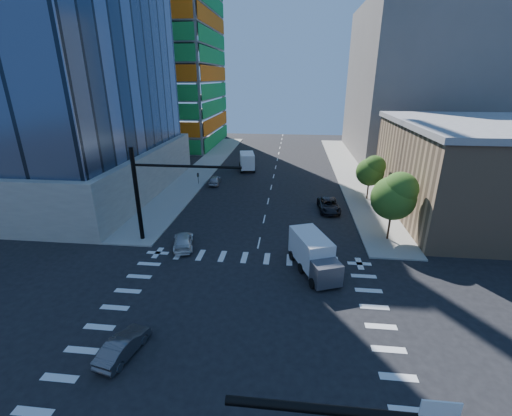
# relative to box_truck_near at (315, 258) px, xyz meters

# --- Properties ---
(ground) EXTENTS (160.00, 160.00, 0.00)m
(ground) POSITION_rel_box_truck_near_xyz_m (-5.02, -7.22, -1.30)
(ground) COLOR black
(ground) RESTS_ON ground
(road_markings) EXTENTS (20.00, 20.00, 0.01)m
(road_markings) POSITION_rel_box_truck_near_xyz_m (-5.02, -7.22, -1.29)
(road_markings) COLOR silver
(road_markings) RESTS_ON ground
(sidewalk_ne) EXTENTS (5.00, 60.00, 0.15)m
(sidewalk_ne) POSITION_rel_box_truck_near_xyz_m (7.48, 32.78, -1.22)
(sidewalk_ne) COLOR gray
(sidewalk_ne) RESTS_ON ground
(sidewalk_nw) EXTENTS (5.00, 60.00, 0.15)m
(sidewalk_nw) POSITION_rel_box_truck_near_xyz_m (-17.52, 32.78, -1.22)
(sidewalk_nw) COLOR gray
(sidewalk_nw) RESTS_ON ground
(construction_building) EXTENTS (25.16, 34.50, 70.60)m
(construction_building) POSITION_rel_box_truck_near_xyz_m (-32.44, 54.71, 23.32)
(construction_building) COLOR slate
(construction_building) RESTS_ON ground
(commercial_building) EXTENTS (20.50, 22.50, 10.60)m
(commercial_building) POSITION_rel_box_truck_near_xyz_m (19.98, 14.78, 4.02)
(commercial_building) COLOR #957556
(commercial_building) RESTS_ON ground
(bg_building_ne) EXTENTS (24.00, 30.00, 28.00)m
(bg_building_ne) POSITION_rel_box_truck_near_xyz_m (21.98, 47.78, 12.70)
(bg_building_ne) COLOR #68615D
(bg_building_ne) RESTS_ON ground
(signal_mast_nw) EXTENTS (10.20, 0.40, 9.00)m
(signal_mast_nw) POSITION_rel_box_truck_near_xyz_m (-15.02, 4.28, 4.20)
(signal_mast_nw) COLOR black
(signal_mast_nw) RESTS_ON sidewalk_nw
(tree_south) EXTENTS (4.16, 4.16, 6.82)m
(tree_south) POSITION_rel_box_truck_near_xyz_m (7.60, 6.68, 3.39)
(tree_south) COLOR #382316
(tree_south) RESTS_ON sidewalk_ne
(tree_north) EXTENTS (3.54, 3.52, 5.78)m
(tree_north) POSITION_rel_box_truck_near_xyz_m (7.90, 18.68, 2.69)
(tree_north) COLOR #382316
(tree_north) RESTS_ON sidewalk_ne
(car_nb_far) EXTENTS (2.63, 5.16, 1.40)m
(car_nb_far) POSITION_rel_box_truck_near_xyz_m (2.43, 14.21, -0.60)
(car_nb_far) COLOR black
(car_nb_far) RESTS_ON ground
(car_sb_near) EXTENTS (2.80, 4.61, 1.25)m
(car_sb_near) POSITION_rel_box_truck_near_xyz_m (-12.01, 3.18, -0.67)
(car_sb_near) COLOR silver
(car_sb_near) RESTS_ON ground
(car_sb_mid) EXTENTS (1.85, 3.96, 1.31)m
(car_sb_mid) POSITION_rel_box_truck_near_xyz_m (-13.52, 23.43, -0.64)
(car_sb_mid) COLOR #A4A5AB
(car_sb_mid) RESTS_ON ground
(car_sb_cross) EXTENTS (2.04, 3.91, 1.23)m
(car_sb_cross) POSITION_rel_box_truck_near_xyz_m (-11.34, -10.23, -0.68)
(car_sb_cross) COLOR #47474C
(car_sb_cross) RESTS_ON ground
(box_truck_near) EXTENTS (4.21, 6.07, 2.93)m
(box_truck_near) POSITION_rel_box_truck_near_xyz_m (0.00, 0.00, 0.00)
(box_truck_near) COLOR black
(box_truck_near) RESTS_ON ground
(box_truck_far) EXTENTS (3.49, 6.08, 3.00)m
(box_truck_far) POSITION_rel_box_truck_near_xyz_m (-9.94, 32.81, 0.03)
(box_truck_far) COLOR black
(box_truck_far) RESTS_ON ground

